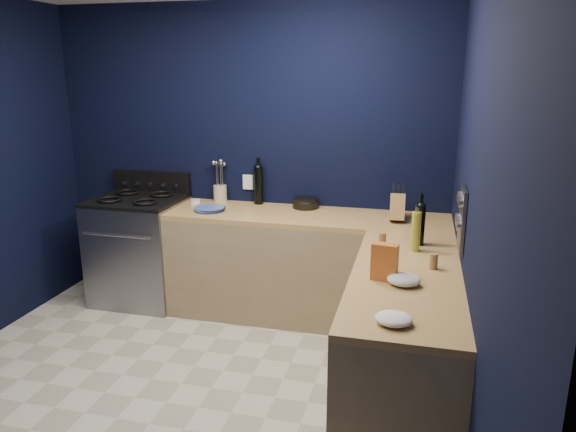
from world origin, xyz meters
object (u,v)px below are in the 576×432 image
(utensil_crock, at_px, (220,193))
(crouton_bag, at_px, (384,262))
(gas_range, at_px, (140,251))
(plate_stack, at_px, (209,209))
(knife_block, at_px, (397,208))

(utensil_crock, distance_m, crouton_bag, 2.18)
(gas_range, height_order, utensil_crock, utensil_crock)
(plate_stack, height_order, knife_block, knife_block)
(utensil_crock, bearing_deg, gas_range, -158.41)
(knife_block, bearing_deg, crouton_bag, -92.68)
(gas_range, height_order, knife_block, knife_block)
(plate_stack, distance_m, knife_block, 1.54)
(gas_range, relative_size, utensil_crock, 6.25)
(utensil_crock, relative_size, crouton_bag, 0.69)
(plate_stack, relative_size, knife_block, 1.22)
(gas_range, height_order, plate_stack, plate_stack)
(gas_range, distance_m, crouton_bag, 2.63)
(plate_stack, bearing_deg, crouton_bag, -37.90)
(utensil_crock, bearing_deg, plate_stack, -84.93)
(gas_range, relative_size, crouton_bag, 4.34)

